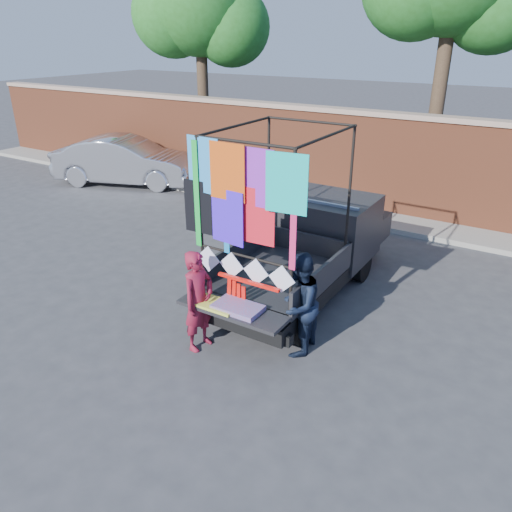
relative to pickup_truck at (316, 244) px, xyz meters
The scene contains 9 objects.
ground 2.58m from the pickup_truck, 100.98° to the right, with size 90.00×90.00×0.00m, color #38383A.
brick_wall 4.65m from the pickup_truck, 95.81° to the left, with size 30.00×0.45×2.61m.
curb 3.99m from the pickup_truck, 96.85° to the left, with size 30.00×1.20×0.12m, color gray.
tree_left 9.98m from the pickup_truck, 140.58° to the left, with size 4.20×3.30×7.05m.
pickup_truck is the anchor object (origin of this frame).
sedan 8.57m from the pickup_truck, 159.01° to the left, with size 1.55×4.43×1.46m, color silver.
woman 2.90m from the pickup_truck, 100.53° to the right, with size 0.57×0.38×1.57m, color maroon.
man 2.32m from the pickup_truck, 70.38° to the right, with size 0.77×0.60×1.59m, color black.
streamer_bundle 2.53m from the pickup_truck, 89.73° to the right, with size 1.03×0.06×0.70m.
Camera 1 is at (4.04, -5.44, 4.39)m, focal length 35.00 mm.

